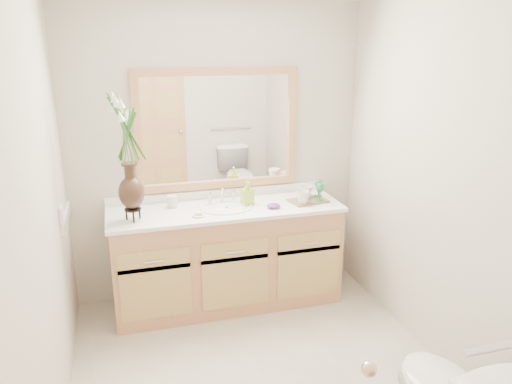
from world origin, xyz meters
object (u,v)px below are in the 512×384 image
object	(u,v)px
flower_vase	(127,139)
soap_bottle	(247,194)
tumbler	(172,201)
tray	(308,201)

from	to	relation	value
flower_vase	soap_bottle	xyz separation A→B (m)	(0.90, 0.13, -0.52)
tumbler	soap_bottle	size ratio (longest dim) A/B	0.58
soap_bottle	tray	world-z (taller)	soap_bottle
flower_vase	tray	bearing A→B (deg)	2.38
soap_bottle	tray	size ratio (longest dim) A/B	0.58
tray	tumbler	bearing A→B (deg)	162.63
tumbler	tray	distance (m)	1.10
flower_vase	tumbler	distance (m)	0.67
flower_vase	tumbler	xyz separation A→B (m)	(0.31, 0.21, -0.56)
soap_bottle	tray	bearing A→B (deg)	-18.84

